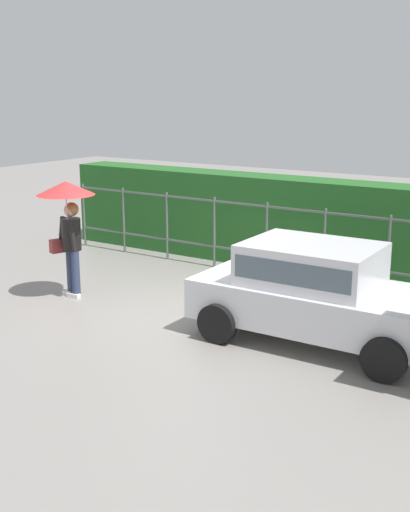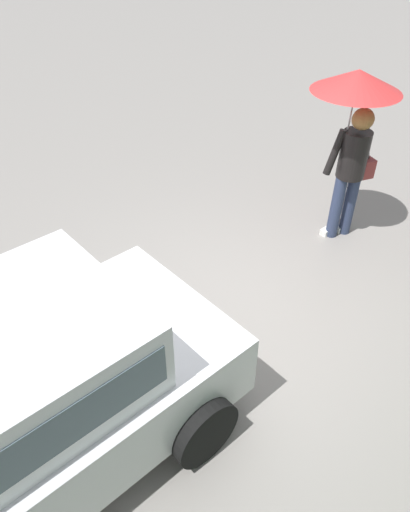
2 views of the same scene
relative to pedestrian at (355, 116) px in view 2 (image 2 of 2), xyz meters
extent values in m
plane|color=gray|center=(2.07, 0.29, -1.61)|extent=(40.00, 40.00, 0.00)
cylinder|color=black|center=(3.37, 1.24, -1.31)|extent=(0.60, 0.19, 0.60)
cylinder|color=black|center=(3.39, -0.44, -1.31)|extent=(0.60, 0.19, 0.60)
cube|color=red|center=(2.77, 0.94, -0.88)|extent=(0.06, 0.20, 0.16)
cube|color=red|center=(2.78, -0.16, -0.88)|extent=(0.06, 0.20, 0.16)
cylinder|color=#2D3856|center=(0.08, 0.04, -1.18)|extent=(0.15, 0.15, 0.86)
cylinder|color=#2D3856|center=(-0.11, 0.11, -1.18)|extent=(0.15, 0.15, 0.86)
cube|color=white|center=(0.06, -0.01, -1.57)|extent=(0.26, 0.10, 0.08)
cube|color=white|center=(-0.13, 0.05, -1.57)|extent=(0.26, 0.10, 0.08)
cylinder|color=black|center=(-0.02, 0.08, -0.46)|extent=(0.34, 0.34, 0.58)
sphere|color=#DBAD89|center=(-0.02, 0.08, -0.03)|extent=(0.22, 0.22, 0.22)
sphere|color=olive|center=(0.00, 0.10, -0.01)|extent=(0.25, 0.25, 0.25)
cylinder|color=black|center=(0.16, -0.08, -0.43)|extent=(0.24, 0.16, 0.56)
cylinder|color=black|center=(-0.25, 0.08, -0.43)|extent=(0.24, 0.16, 0.56)
cylinder|color=#B2B2B7|center=(0.03, -0.05, -0.11)|extent=(0.02, 0.02, 0.77)
cone|color=red|center=(0.03, -0.05, 0.39)|extent=(1.01, 1.01, 0.24)
cube|color=maroon|center=(-0.30, 0.05, -0.70)|extent=(0.27, 0.37, 0.24)
camera|label=1|loc=(8.18, -8.15, 2.01)|focal=45.69mm
camera|label=2|loc=(4.70, 2.78, 2.02)|focal=32.72mm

